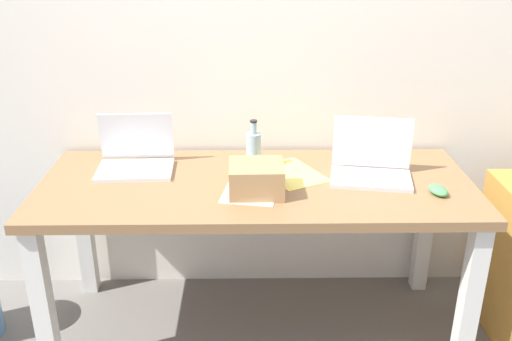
{
  "coord_description": "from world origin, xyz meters",
  "views": [
    {
      "loc": [
        -0.03,
        -2.13,
        1.7
      ],
      "look_at": [
        0.0,
        0.0,
        0.78
      ],
      "focal_mm": 39.69,
      "sensor_mm": 36.0,
      "label": 1
    }
  ],
  "objects_px": {
    "laptop_left": "(136,158)",
    "computer_mouse": "(438,190)",
    "beer_bottle": "(254,149)",
    "laptop_right": "(371,165)",
    "cardboard_box": "(258,179)",
    "desk": "(256,202)"
  },
  "relations": [
    {
      "from": "computer_mouse",
      "to": "cardboard_box",
      "type": "bearing_deg",
      "value": 161.5
    },
    {
      "from": "desk",
      "to": "laptop_left",
      "type": "distance_m",
      "value": 0.56
    },
    {
      "from": "laptop_left",
      "to": "laptop_right",
      "type": "height_order",
      "value": "laptop_right"
    },
    {
      "from": "beer_bottle",
      "to": "computer_mouse",
      "type": "height_order",
      "value": "beer_bottle"
    },
    {
      "from": "laptop_left",
      "to": "laptop_right",
      "type": "distance_m",
      "value": 1.01
    },
    {
      "from": "laptop_right",
      "to": "beer_bottle",
      "type": "bearing_deg",
      "value": 167.33
    },
    {
      "from": "desk",
      "to": "cardboard_box",
      "type": "xyz_separation_m",
      "value": [
        0.0,
        -0.11,
        0.16
      ]
    },
    {
      "from": "desk",
      "to": "laptop_right",
      "type": "distance_m",
      "value": 0.51
    },
    {
      "from": "laptop_right",
      "to": "beer_bottle",
      "type": "relative_size",
      "value": 1.67
    },
    {
      "from": "laptop_right",
      "to": "cardboard_box",
      "type": "relative_size",
      "value": 1.69
    },
    {
      "from": "laptop_left",
      "to": "cardboard_box",
      "type": "distance_m",
      "value": 0.58
    },
    {
      "from": "laptop_right",
      "to": "cardboard_box",
      "type": "distance_m",
      "value": 0.5
    },
    {
      "from": "computer_mouse",
      "to": "cardboard_box",
      "type": "height_order",
      "value": "cardboard_box"
    },
    {
      "from": "desk",
      "to": "computer_mouse",
      "type": "relative_size",
      "value": 17.89
    },
    {
      "from": "laptop_left",
      "to": "beer_bottle",
      "type": "xyz_separation_m",
      "value": [
        0.51,
        0.01,
        0.04
      ]
    },
    {
      "from": "desk",
      "to": "cardboard_box",
      "type": "relative_size",
      "value": 8.41
    },
    {
      "from": "laptop_right",
      "to": "beer_bottle",
      "type": "distance_m",
      "value": 0.5
    },
    {
      "from": "laptop_left",
      "to": "laptop_right",
      "type": "relative_size",
      "value": 0.92
    },
    {
      "from": "laptop_right",
      "to": "computer_mouse",
      "type": "xyz_separation_m",
      "value": [
        0.23,
        -0.17,
        -0.04
      ]
    },
    {
      "from": "beer_bottle",
      "to": "computer_mouse",
      "type": "distance_m",
      "value": 0.78
    },
    {
      "from": "desk",
      "to": "cardboard_box",
      "type": "height_order",
      "value": "cardboard_box"
    },
    {
      "from": "laptop_left",
      "to": "computer_mouse",
      "type": "bearing_deg",
      "value": -12.58
    }
  ]
}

